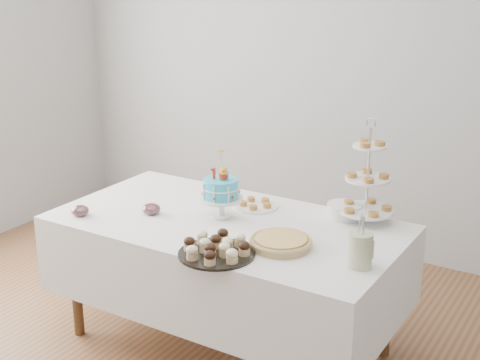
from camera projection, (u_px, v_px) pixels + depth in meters
The scene contains 11 objects.
walls at pixel (193, 130), 3.25m from camera, with size 5.04×4.04×2.70m.
table at pixel (227, 259), 3.74m from camera, with size 1.92×1.02×0.77m.
birthday_cake at pixel (221, 200), 3.70m from camera, with size 0.25×0.25×0.38m.
cupcake_tray at pixel (217, 247), 3.24m from camera, with size 0.38×0.38×0.09m.
pie at pixel (281, 242), 3.33m from camera, with size 0.32×0.32×0.05m.
tiered_stand at pixel (368, 179), 3.60m from camera, with size 0.30×0.30×0.58m.
plate_stack at pixel (344, 211), 3.72m from camera, with size 0.20×0.20×0.08m.
pastry_plate at pixel (256, 205), 3.88m from camera, with size 0.25×0.25×0.04m.
jam_bowl_a at pixel (80, 211), 3.75m from camera, with size 0.10×0.10×0.06m.
jam_bowl_b at pixel (151, 209), 3.77m from camera, with size 0.10×0.10×0.06m.
utensil_pitcher at pixel (360, 249), 3.10m from camera, with size 0.12×0.11×0.26m.
Camera 1 is at (1.85, -2.58, 2.13)m, focal length 50.00 mm.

